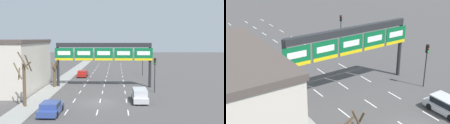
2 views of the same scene
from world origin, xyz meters
TOP-DOWN VIEW (x-y plane):
  - lane_dashes at (-0.00, 13.50)m, footprint 6.72×67.00m
  - sign_gantry at (0.00, 9.80)m, footprint 15.52×0.70m
  - suv_silver at (4.95, 0.64)m, footprint 1.86×4.24m
  - car_red at (-4.89, 20.56)m, footprint 1.91×4.22m
  - traffic_light_near_gantry at (7.56, 5.81)m, footprint 0.30×0.35m
  - traffic_light_mid_block at (7.58, 22.83)m, footprint 0.30×0.35m
  - tree_bare_second at (-7.77, 9.16)m, footprint 1.21×1.22m

SIDE VIEW (x-z plane):
  - lane_dashes at x=0.00m, z-range 0.00..0.01m
  - car_red at x=-4.89m, z-range 0.05..1.34m
  - suv_silver at x=4.95m, z-range 0.09..1.70m
  - tree_bare_second at x=-7.77m, z-range 0.04..4.46m
  - traffic_light_mid_block at x=7.58m, z-range 1.04..5.97m
  - traffic_light_near_gantry at x=7.56m, z-range 1.06..6.08m
  - sign_gantry at x=0.00m, z-range 2.13..9.26m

